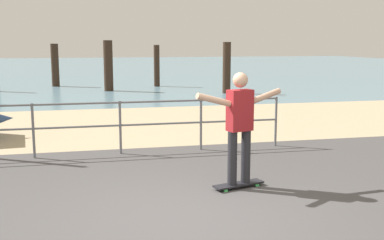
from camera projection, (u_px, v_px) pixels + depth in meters
The scene contains 9 objects.
beach_strip at pixel (132, 124), 12.69m from camera, with size 24.00×6.00×0.04m, color tan.
sea_surface at pixel (98, 68), 39.63m from camera, with size 72.00×50.00×0.04m, color slate.
railing_fence at pixel (33, 122), 8.83m from camera, with size 9.65×0.05×1.05m.
skateboard at pixel (239, 184), 7.13m from camera, with size 0.82×0.41×0.08m.
skateboarder at pixel (240, 122), 6.97m from camera, with size 1.41×0.48×1.65m.
groyne_post_1 at pixel (55, 65), 22.99m from camera, with size 0.36×0.36×2.06m, color #332319.
groyne_post_2 at pixel (108, 66), 20.88m from camera, with size 0.40×0.40×2.22m, color #332319.
groyne_post_3 at pixel (157, 66), 23.02m from camera, with size 0.28×0.28×2.00m, color #332319.
groyne_post_4 at pixel (227, 68), 19.97m from camera, with size 0.34×0.34×2.15m, color #332319.
Camera 1 is at (-1.23, -5.54, 2.17)m, focal length 44.80 mm.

